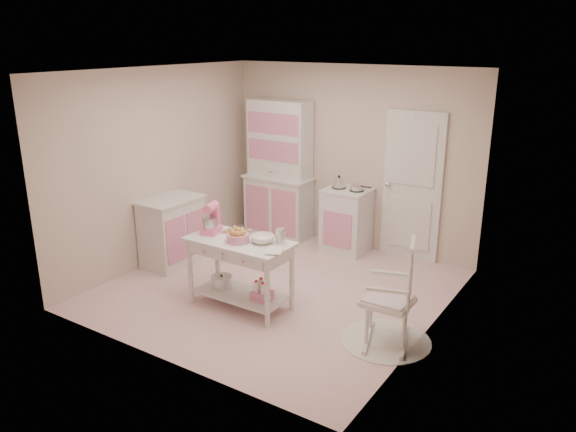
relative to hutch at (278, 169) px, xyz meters
The scene contains 14 objects.
room_shell 2.08m from the hutch, 56.70° to the right, with size 3.84×3.84×2.62m.
door 2.05m from the hutch, ahead, with size 0.82×0.05×2.04m, color white.
hutch is the anchor object (origin of this frame).
stove 1.33m from the hutch, ahead, with size 0.62×0.57×0.92m, color white.
base_cabinet 1.93m from the hutch, 107.10° to the right, with size 0.54×0.84×0.92m, color white.
lace_rug 3.57m from the hutch, 37.48° to the right, with size 0.92×0.92×0.01m, color white.
rocking_chair 3.45m from the hutch, 37.48° to the right, with size 0.48×0.72×1.10m, color white.
work_table 2.54m from the hutch, 66.20° to the right, with size 1.20×0.60×0.80m, color white.
stand_mixer 2.30m from the hutch, 75.61° to the right, with size 0.20×0.28×0.34m, color pink.
cookie_tray 2.25m from the hutch, 67.86° to the right, with size 0.34×0.24×0.02m, color silver.
bread_basket 2.52m from the hutch, 66.25° to the right, with size 0.25×0.25×0.09m, color pink.
mixing_bowl 2.51m from the hutch, 60.01° to the right, with size 0.26×0.26×0.08m, color white.
metal_pitcher 2.54m from the hutch, 55.58° to the right, with size 0.10×0.10×0.17m, color silver.
recipe_book 2.78m from the hutch, 58.68° to the right, with size 0.17×0.23×0.02m, color white.
Camera 1 is at (3.54, -5.19, 2.96)m, focal length 35.00 mm.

